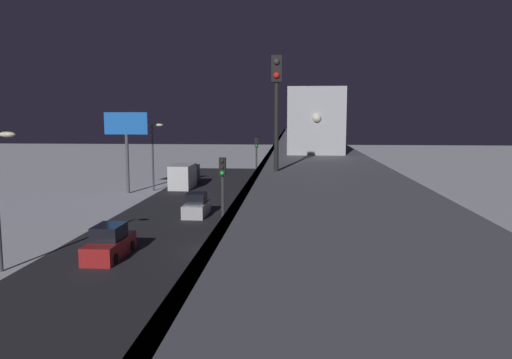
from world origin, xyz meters
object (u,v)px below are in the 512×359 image
(subway_train, at_px, (307,118))
(traffic_light_near, at_px, (223,201))
(box_truck, at_px, (184,176))
(traffic_light_mid, at_px, (256,161))
(rail_signal, at_px, (277,93))
(commercial_billboard, at_px, (126,131))
(sedan_silver, at_px, (196,206))
(sedan_red, at_px, (110,244))

(subway_train, height_order, traffic_light_near, subway_train)
(box_truck, relative_size, traffic_light_mid, 1.16)
(subway_train, distance_m, rail_signal, 25.72)
(subway_train, relative_size, commercial_billboard, 4.14)
(traffic_light_near, bearing_deg, rail_signal, 112.54)
(rail_signal, height_order, box_truck, rail_signal)
(subway_train, distance_m, traffic_light_near, 19.63)
(rail_signal, height_order, sedan_silver, rail_signal)
(sedan_silver, relative_size, commercial_billboard, 0.46)
(traffic_light_near, distance_m, commercial_billboard, 32.39)
(box_truck, height_order, traffic_light_mid, traffic_light_mid)
(commercial_billboard, bearing_deg, traffic_light_near, 117.03)
(rail_signal, bearing_deg, traffic_light_near, -67.46)
(subway_train, relative_size, sedan_red, 7.79)
(box_truck, bearing_deg, subway_train, 132.50)
(traffic_light_near, relative_size, commercial_billboard, 0.72)
(subway_train, xyz_separation_m, traffic_light_mid, (4.65, -4.54, -4.10))
(traffic_light_near, height_order, commercial_billboard, commercial_billboard)
(sedan_red, relative_size, traffic_light_near, 0.74)
(rail_signal, relative_size, traffic_light_mid, 0.62)
(sedan_red, bearing_deg, box_truck, -86.19)
(sedan_red, height_order, traffic_light_near, traffic_light_near)
(traffic_light_near, bearing_deg, traffic_light_mid, -90.00)
(traffic_light_near, xyz_separation_m, traffic_light_mid, (0.00, -23.16, 0.00))
(rail_signal, distance_m, traffic_light_mid, 30.73)
(rail_signal, height_order, commercial_billboard, rail_signal)
(rail_signal, relative_size, sedan_red, 0.85)
(commercial_billboard, bearing_deg, traffic_light_mid, 159.11)
(rail_signal, xyz_separation_m, traffic_light_near, (2.91, -7.02, -5.05))
(subway_train, height_order, rail_signal, rail_signal)
(rail_signal, relative_size, traffic_light_near, 0.62)
(traffic_light_near, xyz_separation_m, commercial_billboard, (14.67, -28.76, 2.63))
(traffic_light_near, bearing_deg, box_truck, -74.42)
(subway_train, xyz_separation_m, rail_signal, (1.74, 25.64, 0.95))
(subway_train, bearing_deg, commercial_billboard, -27.68)
(traffic_light_mid, bearing_deg, box_truck, -48.93)
(commercial_billboard, bearing_deg, box_truck, -134.25)
(sedan_silver, distance_m, box_truck, 17.81)
(traffic_light_mid, distance_m, commercial_billboard, 15.92)
(subway_train, height_order, traffic_light_mid, subway_train)
(sedan_red, bearing_deg, rail_signal, 133.23)
(sedan_red, distance_m, traffic_light_near, 9.18)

